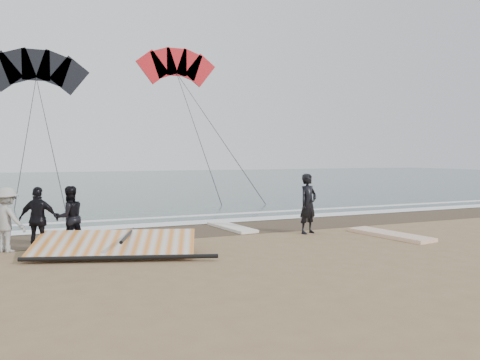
{
  "coord_description": "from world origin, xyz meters",
  "views": [
    {
      "loc": [
        -4.78,
        -9.2,
        2.29
      ],
      "look_at": [
        0.43,
        3.0,
        1.6
      ],
      "focal_mm": 35.0,
      "sensor_mm": 36.0,
      "label": 1
    }
  ],
  "objects_px": {
    "sail_rig": "(111,246)",
    "board_white": "(390,235)",
    "man_main": "(308,204)",
    "board_cream": "(232,227)"
  },
  "relations": [
    {
      "from": "sail_rig",
      "to": "board_white",
      "type": "bearing_deg",
      "value": -4.46
    },
    {
      "from": "board_white",
      "to": "sail_rig",
      "type": "height_order",
      "value": "sail_rig"
    },
    {
      "from": "man_main",
      "to": "sail_rig",
      "type": "relative_size",
      "value": 0.44
    },
    {
      "from": "man_main",
      "to": "board_white",
      "type": "distance_m",
      "value": 2.46
    },
    {
      "from": "board_cream",
      "to": "board_white",
      "type": "bearing_deg",
      "value": -46.84
    },
    {
      "from": "board_cream",
      "to": "sail_rig",
      "type": "xyz_separation_m",
      "value": [
        -4.01,
        -2.43,
        0.15
      ]
    },
    {
      "from": "man_main",
      "to": "board_cream",
      "type": "bearing_deg",
      "value": 116.87
    },
    {
      "from": "board_white",
      "to": "board_cream",
      "type": "bearing_deg",
      "value": 131.06
    },
    {
      "from": "man_main",
      "to": "board_white",
      "type": "relative_size",
      "value": 0.69
    },
    {
      "from": "board_white",
      "to": "sail_rig",
      "type": "distance_m",
      "value": 7.66
    }
  ]
}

